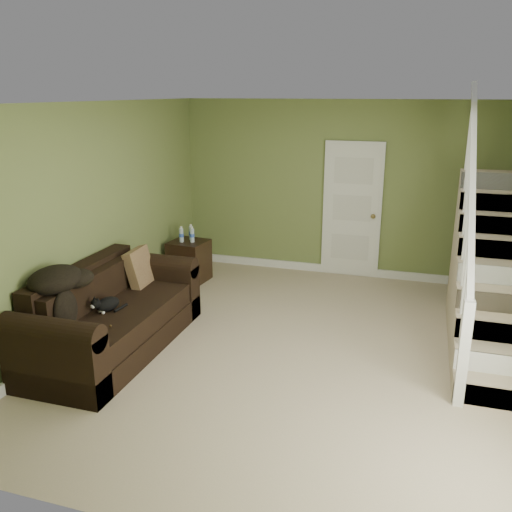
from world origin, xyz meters
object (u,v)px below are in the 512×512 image
Objects in this scene: banana at (102,330)px; sofa at (111,318)px; cat at (107,305)px; side_table at (189,260)px.

sofa is at bearing 79.15° from banana.
banana is at bearing -42.90° from cat.
cat is at bearing 80.58° from banana.
side_table is 2.45m from cat.
sofa reaches higher than cat.
banana is (0.39, -2.90, 0.21)m from side_table.
sofa is 0.70m from banana.
sofa reaches higher than banana.
banana is (0.29, -0.61, 0.17)m from sofa.
sofa is at bearing 130.95° from cat.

